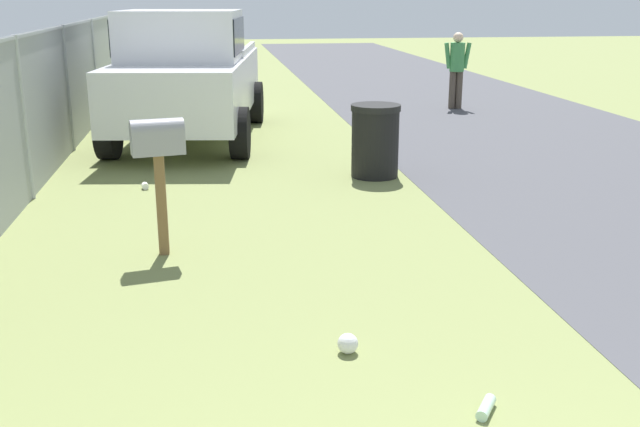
# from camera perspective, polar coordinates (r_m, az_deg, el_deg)

# --- Properties ---
(mailbox) EXTENTS (0.29, 0.50, 1.27)m
(mailbox) POSITION_cam_1_polar(r_m,az_deg,el_deg) (6.82, -12.33, 4.95)
(mailbox) COLOR brown
(mailbox) RESTS_ON ground
(pickup_truck) EXTENTS (5.07, 2.69, 2.09)m
(pickup_truck) POSITION_cam_1_polar(r_m,az_deg,el_deg) (12.39, -10.16, 10.58)
(pickup_truck) COLOR silver
(pickup_truck) RESTS_ON ground
(trash_bin) EXTENTS (0.65, 0.65, 0.95)m
(trash_bin) POSITION_cam_1_polar(r_m,az_deg,el_deg) (9.81, 4.26, 5.61)
(trash_bin) COLOR black
(trash_bin) RESTS_ON ground
(pedestrian) EXTENTS (0.30, 0.56, 1.57)m
(pedestrian) POSITION_cam_1_polar(r_m,az_deg,el_deg) (16.00, 10.46, 11.13)
(pedestrian) COLOR #4C4238
(pedestrian) RESTS_ON ground
(fence_section) EXTENTS (20.07, 0.07, 1.89)m
(fence_section) POSITION_cam_1_polar(r_m,az_deg,el_deg) (10.62, -20.14, 8.43)
(fence_section) COLOR #9EA3A8
(fence_section) RESTS_ON ground
(litter_bottle_by_mailbox) EXTENTS (0.22, 0.18, 0.07)m
(litter_bottle_by_mailbox) POSITION_cam_1_polar(r_m,az_deg,el_deg) (4.53, 12.63, -14.34)
(litter_bottle_by_mailbox) COLOR #B2D8BF
(litter_bottle_by_mailbox) RESTS_ON ground
(litter_cup_near_hydrant) EXTENTS (0.11, 0.10, 0.08)m
(litter_cup_near_hydrant) POSITION_cam_1_polar(r_m,az_deg,el_deg) (9.47, -13.28, 2.08)
(litter_cup_near_hydrant) COLOR white
(litter_cup_near_hydrant) RESTS_ON ground
(litter_bag_midfield_b) EXTENTS (0.14, 0.14, 0.14)m
(litter_bag_midfield_b) POSITION_cam_1_polar(r_m,az_deg,el_deg) (5.07, 2.15, -9.95)
(litter_bag_midfield_b) COLOR silver
(litter_bag_midfield_b) RESTS_ON ground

